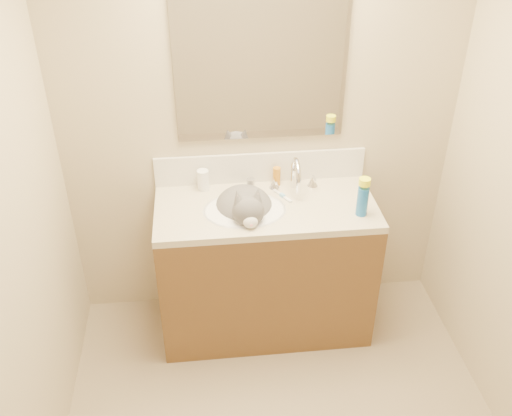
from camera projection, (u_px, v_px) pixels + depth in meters
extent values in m
cube|color=tan|center=(260.00, 118.00, 3.09)|extent=(2.20, 0.04, 2.50)
cube|color=brown|center=(265.00, 270.00, 3.32)|extent=(1.20, 0.55, 0.82)
cube|color=beige|center=(266.00, 209.00, 3.09)|extent=(1.20, 0.55, 0.04)
ellipsoid|color=white|center=(245.00, 221.00, 3.08)|extent=(0.45, 0.36, 0.14)
cylinder|color=silver|center=(294.00, 178.00, 3.21)|extent=(0.04, 0.04, 0.11)
torus|color=silver|center=(296.00, 175.00, 3.13)|extent=(0.03, 0.20, 0.20)
cylinder|color=silver|center=(298.00, 188.00, 3.08)|extent=(0.03, 0.03, 0.06)
cone|color=silver|center=(274.00, 183.00, 3.22)|extent=(0.06, 0.06, 0.06)
cone|color=silver|center=(313.00, 181.00, 3.24)|extent=(0.06, 0.06, 0.06)
ellipsoid|color=#514F51|center=(244.00, 209.00, 3.11)|extent=(0.34, 0.38, 0.24)
ellipsoid|color=#514F51|center=(248.00, 211.00, 2.93)|extent=(0.18, 0.16, 0.16)
ellipsoid|color=#514F51|center=(246.00, 209.00, 3.01)|extent=(0.13, 0.13, 0.15)
cone|color=#514F51|center=(238.00, 197.00, 2.90)|extent=(0.08, 0.09, 0.10)
cone|color=#514F51|center=(257.00, 196.00, 2.91)|extent=(0.08, 0.09, 0.10)
ellipsoid|color=silver|center=(250.00, 222.00, 2.88)|extent=(0.08, 0.06, 0.07)
ellipsoid|color=silver|center=(247.00, 221.00, 3.01)|extent=(0.12, 0.08, 0.14)
sphere|color=pink|center=(251.00, 225.00, 2.86)|extent=(0.02, 0.02, 0.02)
cylinder|color=#514F51|center=(271.00, 219.00, 3.16)|extent=(0.12, 0.25, 0.05)
cube|color=silver|center=(260.00, 167.00, 3.25)|extent=(1.20, 0.02, 0.18)
cube|color=white|center=(261.00, 67.00, 2.93)|extent=(0.90, 0.02, 0.80)
cylinder|color=white|center=(203.00, 180.00, 3.19)|extent=(0.08, 0.08, 0.12)
cylinder|color=#CE4F22|center=(203.00, 182.00, 3.20)|extent=(0.07, 0.07, 0.04)
cylinder|color=#B7B7BC|center=(251.00, 183.00, 3.22)|extent=(0.06, 0.06, 0.05)
cylinder|color=#C17716|center=(277.00, 176.00, 3.23)|extent=(0.06, 0.06, 0.11)
cube|color=white|center=(282.00, 196.00, 3.15)|extent=(0.09, 0.14, 0.01)
cube|color=#72BAF2|center=(282.00, 195.00, 3.15)|extent=(0.03, 0.04, 0.02)
cylinder|color=#195EB3|center=(362.00, 201.00, 2.96)|extent=(0.07, 0.07, 0.16)
cylinder|color=#F2FF1A|center=(365.00, 182.00, 2.90)|extent=(0.07, 0.07, 0.04)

